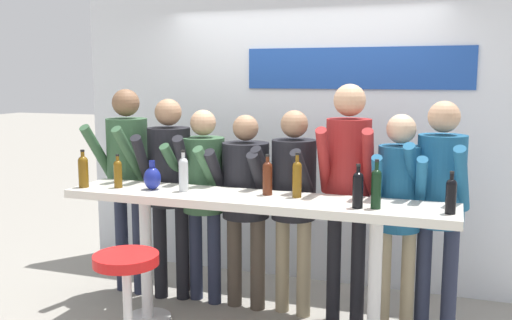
{
  "coord_description": "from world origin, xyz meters",
  "views": [
    {
      "loc": [
        1.34,
        -3.72,
        1.9
      ],
      "look_at": [
        0.0,
        0.08,
        1.3
      ],
      "focal_mm": 40.0,
      "sensor_mm": 36.0,
      "label": 1
    }
  ],
  "objects_px": {
    "wine_bottle_0": "(358,188)",
    "wine_bottle_2": "(297,177)",
    "person_left": "(169,177)",
    "person_center_left": "(203,185)",
    "person_right": "(348,176)",
    "person_center_right": "(293,190)",
    "wine_bottle_3": "(376,187)",
    "wine_bottle_5": "(83,170)",
    "tasting_table": "(252,218)",
    "wine_bottle_1": "(451,194)",
    "person_far_left": "(127,167)",
    "person_center": "(245,191)",
    "person_rightmost": "(440,192)",
    "decorative_vase": "(152,178)",
    "bar_stool": "(127,291)",
    "wine_bottle_6": "(183,173)",
    "wine_bottle_4": "(267,176)",
    "wine_bottle_7": "(118,172)",
    "person_far_right": "(399,198)"
  },
  "relations": [
    {
      "from": "person_left",
      "to": "wine_bottle_7",
      "type": "bearing_deg",
      "value": -119.55
    },
    {
      "from": "person_center",
      "to": "wine_bottle_3",
      "type": "relative_size",
      "value": 4.97
    },
    {
      "from": "person_far_left",
      "to": "wine_bottle_1",
      "type": "height_order",
      "value": "person_far_left"
    },
    {
      "from": "person_center_right",
      "to": "wine_bottle_2",
      "type": "height_order",
      "value": "person_center_right"
    },
    {
      "from": "person_far_left",
      "to": "person_rightmost",
      "type": "relative_size",
      "value": 1.04
    },
    {
      "from": "person_left",
      "to": "wine_bottle_7",
      "type": "distance_m",
      "value": 0.54
    },
    {
      "from": "person_left",
      "to": "wine_bottle_1",
      "type": "relative_size",
      "value": 6.39
    },
    {
      "from": "person_center",
      "to": "decorative_vase",
      "type": "bearing_deg",
      "value": -135.18
    },
    {
      "from": "person_left",
      "to": "wine_bottle_1",
      "type": "height_order",
      "value": "person_left"
    },
    {
      "from": "person_center_right",
      "to": "wine_bottle_0",
      "type": "height_order",
      "value": "person_center_right"
    },
    {
      "from": "person_rightmost",
      "to": "wine_bottle_2",
      "type": "bearing_deg",
      "value": -148.12
    },
    {
      "from": "person_far_left",
      "to": "wine_bottle_0",
      "type": "distance_m",
      "value": 2.15
    },
    {
      "from": "wine_bottle_0",
      "to": "person_rightmost",
      "type": "bearing_deg",
      "value": 50.21
    },
    {
      "from": "wine_bottle_6",
      "to": "person_left",
      "type": "bearing_deg",
      "value": 128.47
    },
    {
      "from": "wine_bottle_2",
      "to": "decorative_vase",
      "type": "relative_size",
      "value": 1.44
    },
    {
      "from": "person_far_right",
      "to": "wine_bottle_0",
      "type": "xyz_separation_m",
      "value": [
        -0.21,
        -0.54,
        0.16
      ]
    },
    {
      "from": "wine_bottle_0",
      "to": "wine_bottle_2",
      "type": "distance_m",
      "value": 0.49
    },
    {
      "from": "bar_stool",
      "to": "wine_bottle_6",
      "type": "bearing_deg",
      "value": 81.02
    },
    {
      "from": "wine_bottle_3",
      "to": "wine_bottle_5",
      "type": "height_order",
      "value": "wine_bottle_3"
    },
    {
      "from": "wine_bottle_2",
      "to": "wine_bottle_5",
      "type": "xyz_separation_m",
      "value": [
        -1.64,
        -0.19,
        -0.01
      ]
    },
    {
      "from": "person_far_right",
      "to": "wine_bottle_7",
      "type": "height_order",
      "value": "person_far_right"
    },
    {
      "from": "person_center_right",
      "to": "person_right",
      "type": "xyz_separation_m",
      "value": [
        0.43,
        -0.02,
        0.14
      ]
    },
    {
      "from": "tasting_table",
      "to": "wine_bottle_2",
      "type": "bearing_deg",
      "value": 13.84
    },
    {
      "from": "wine_bottle_0",
      "to": "wine_bottle_4",
      "type": "relative_size",
      "value": 0.98
    },
    {
      "from": "person_rightmost",
      "to": "wine_bottle_0",
      "type": "xyz_separation_m",
      "value": [
        -0.49,
        -0.59,
        0.11
      ]
    },
    {
      "from": "person_rightmost",
      "to": "wine_bottle_7",
      "type": "bearing_deg",
      "value": -158.61
    },
    {
      "from": "wine_bottle_2",
      "to": "wine_bottle_4",
      "type": "height_order",
      "value": "wine_bottle_2"
    },
    {
      "from": "person_left",
      "to": "person_center_left",
      "type": "bearing_deg",
      "value": -4.03
    },
    {
      "from": "wine_bottle_5",
      "to": "wine_bottle_6",
      "type": "height_order",
      "value": "wine_bottle_6"
    },
    {
      "from": "tasting_table",
      "to": "person_right",
      "type": "bearing_deg",
      "value": 38.15
    },
    {
      "from": "wine_bottle_4",
      "to": "wine_bottle_7",
      "type": "height_order",
      "value": "wine_bottle_4"
    },
    {
      "from": "person_right",
      "to": "wine_bottle_7",
      "type": "height_order",
      "value": "person_right"
    },
    {
      "from": "person_right",
      "to": "wine_bottle_5",
      "type": "relative_size",
      "value": 6.32
    },
    {
      "from": "person_center_right",
      "to": "wine_bottle_6",
      "type": "height_order",
      "value": "person_center_right"
    },
    {
      "from": "wine_bottle_6",
      "to": "wine_bottle_7",
      "type": "relative_size",
      "value": 1.19
    },
    {
      "from": "wine_bottle_7",
      "to": "person_right",
      "type": "bearing_deg",
      "value": 16.97
    },
    {
      "from": "bar_stool",
      "to": "wine_bottle_2",
      "type": "height_order",
      "value": "wine_bottle_2"
    },
    {
      "from": "person_right",
      "to": "wine_bottle_0",
      "type": "xyz_separation_m",
      "value": [
        0.17,
        -0.57,
        0.03
      ]
    },
    {
      "from": "bar_stool",
      "to": "person_far_left",
      "type": "relative_size",
      "value": 0.42
    },
    {
      "from": "person_left",
      "to": "wine_bottle_1",
      "type": "bearing_deg",
      "value": -23.86
    },
    {
      "from": "tasting_table",
      "to": "person_center",
      "type": "height_order",
      "value": "person_center"
    },
    {
      "from": "person_far_left",
      "to": "person_center",
      "type": "relative_size",
      "value": 1.12
    },
    {
      "from": "tasting_table",
      "to": "wine_bottle_4",
      "type": "relative_size",
      "value": 9.6
    },
    {
      "from": "person_center_right",
      "to": "person_rightmost",
      "type": "bearing_deg",
      "value": 11.41
    },
    {
      "from": "person_left",
      "to": "wine_bottle_1",
      "type": "distance_m",
      "value": 2.3
    },
    {
      "from": "wine_bottle_7",
      "to": "decorative_vase",
      "type": "xyz_separation_m",
      "value": [
        0.28,
        0.03,
        -0.03
      ]
    },
    {
      "from": "person_left",
      "to": "wine_bottle_1",
      "type": "xyz_separation_m",
      "value": [
        2.23,
        -0.53,
        0.11
      ]
    },
    {
      "from": "wine_bottle_6",
      "to": "decorative_vase",
      "type": "distance_m",
      "value": 0.26
    },
    {
      "from": "wine_bottle_7",
      "to": "wine_bottle_0",
      "type": "bearing_deg",
      "value": -2.06
    },
    {
      "from": "bar_stool",
      "to": "wine_bottle_5",
      "type": "distance_m",
      "value": 1.1
    }
  ]
}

